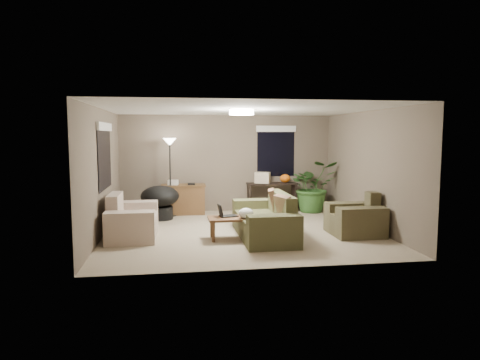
{
  "coord_description": "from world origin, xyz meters",
  "views": [
    {
      "loc": [
        -1.31,
        -8.58,
        1.98
      ],
      "look_at": [
        0.0,
        0.2,
        1.05
      ],
      "focal_mm": 32.0,
      "sensor_mm": 36.0,
      "label": 1
    }
  ],
  "objects": [
    {
      "name": "room_shell",
      "position": [
        0.0,
        0.0,
        1.25
      ],
      "size": [
        5.5,
        5.5,
        5.5
      ],
      "color": "tan",
      "rests_on": "ground"
    },
    {
      "name": "plastic_bag",
      "position": [
        -0.03,
        -0.75,
        0.52
      ],
      "size": [
        0.31,
        0.28,
        0.2
      ],
      "primitive_type": "ellipsoid",
      "rotation": [
        0.0,
        0.0,
        0.1
      ],
      "color": "white",
      "rests_on": "coffee_table"
    },
    {
      "name": "main_sofa",
      "position": [
        0.41,
        -0.51,
        0.29
      ],
      "size": [
        0.95,
        2.2,
        0.85
      ],
      "color": "#46472A",
      "rests_on": "ground"
    },
    {
      "name": "throw_pillows",
      "position": [
        0.66,
        -0.51,
        0.65
      ],
      "size": [
        0.36,
        1.39,
        0.47
      ],
      "color": "#8C7251",
      "rests_on": "main_sofa"
    },
    {
      "name": "papasan_chair",
      "position": [
        -1.71,
        1.58,
        0.47
      ],
      "size": [
        1.08,
        1.08,
        0.8
      ],
      "color": "black",
      "rests_on": "ground"
    },
    {
      "name": "console_table",
      "position": [
        1.14,
        2.21,
        0.44
      ],
      "size": [
        1.3,
        0.4,
        0.75
      ],
      "color": "black",
      "rests_on": "ground"
    },
    {
      "name": "houseplant",
      "position": [
        2.18,
        1.99,
        0.52
      ],
      "size": [
        1.2,
        1.34,
        1.04
      ],
      "primitive_type": "imported",
      "color": "#2D5923",
      "rests_on": "ground"
    },
    {
      "name": "cat_scratching_post",
      "position": [
        2.3,
        0.04,
        0.21
      ],
      "size": [
        0.32,
        0.32,
        0.5
      ],
      "color": "tan",
      "rests_on": "ground"
    },
    {
      "name": "armchair",
      "position": [
        2.22,
        -0.61,
        0.3
      ],
      "size": [
        0.95,
        1.0,
        0.85
      ],
      "color": "#49432B",
      "rests_on": "ground"
    },
    {
      "name": "desk_papers",
      "position": [
        -1.31,
        2.13,
        0.8
      ],
      "size": [
        0.68,
        0.28,
        0.12
      ],
      "color": "silver",
      "rests_on": "desk"
    },
    {
      "name": "laptop",
      "position": [
        -0.4,
        -0.5,
        0.48
      ],
      "size": [
        0.4,
        0.3,
        0.24
      ],
      "color": "black",
      "rests_on": "coffee_table"
    },
    {
      "name": "pumpkin",
      "position": [
        1.49,
        2.21,
        0.86
      ],
      "size": [
        0.35,
        0.35,
        0.22
      ],
      "primitive_type": "ellipsoid",
      "rotation": [
        0.0,
        0.0,
        -0.39
      ],
      "color": "orange",
      "rests_on": "console_table"
    },
    {
      "name": "window_back",
      "position": [
        1.3,
        2.48,
        1.79
      ],
      "size": [
        1.06,
        0.05,
        1.33
      ],
      "color": "black",
      "rests_on": "room_shell"
    },
    {
      "name": "ceiling_fixture",
      "position": [
        0.0,
        0.0,
        2.44
      ],
      "size": [
        0.5,
        0.5,
        0.1
      ],
      "primitive_type": "cylinder",
      "color": "white",
      "rests_on": "room_shell"
    },
    {
      "name": "cardboard_box",
      "position": [
        0.89,
        2.21,
        0.89
      ],
      "size": [
        0.45,
        0.4,
        0.28
      ],
      "primitive_type": "cube",
      "rotation": [
        0.0,
        0.0,
        -0.39
      ],
      "color": "beige",
      "rests_on": "console_table"
    },
    {
      "name": "loveseat",
      "position": [
        -2.2,
        -0.09,
        0.3
      ],
      "size": [
        0.9,
        1.6,
        0.85
      ],
      "color": "beige",
      "rests_on": "ground"
    },
    {
      "name": "floor_lamp",
      "position": [
        -1.46,
        1.96,
        1.6
      ],
      "size": [
        0.32,
        0.32,
        1.91
      ],
      "color": "black",
      "rests_on": "ground"
    },
    {
      "name": "desk",
      "position": [
        -1.15,
        2.14,
        0.38
      ],
      "size": [
        1.1,
        0.5,
        0.75
      ],
      "color": "brown",
      "rests_on": "ground"
    },
    {
      "name": "coffee_table",
      "position": [
        -0.23,
        -0.6,
        0.36
      ],
      "size": [
        1.0,
        0.55,
        0.42
      ],
      "color": "brown",
      "rests_on": "ground"
    },
    {
      "name": "window_left",
      "position": [
        -2.73,
        0.3,
        1.78
      ],
      "size": [
        0.05,
        1.56,
        1.33
      ],
      "color": "black",
      "rests_on": "room_shell"
    }
  ]
}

